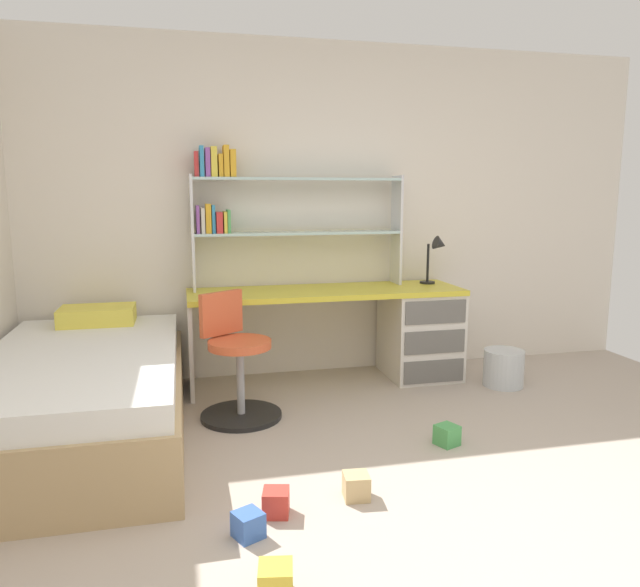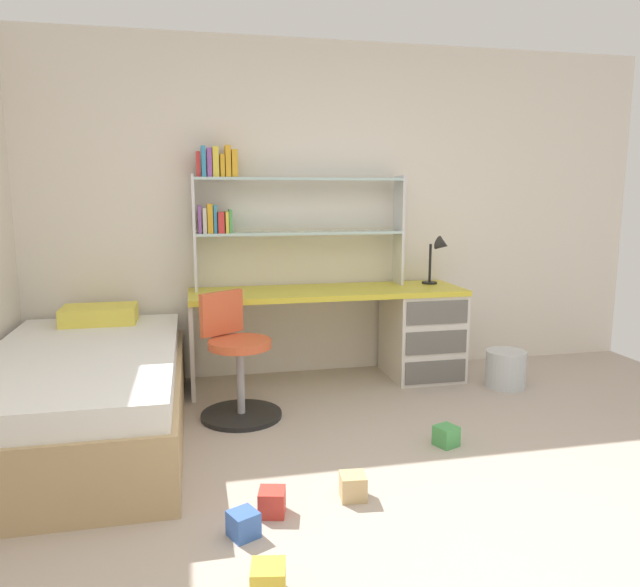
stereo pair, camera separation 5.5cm
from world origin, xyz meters
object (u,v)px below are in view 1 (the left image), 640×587
Objects in this scene: waste_bin at (504,368)px; toy_block_blue_3 at (248,525)px; desk at (395,327)px; bookshelf_hutch at (265,204)px; swivel_chair at (237,369)px; toy_block_yellow_2 at (276,582)px; toy_block_natural_0 at (356,486)px; bed_platform at (83,395)px; toy_block_green_4 at (447,435)px; desk_lamp at (437,252)px; toy_block_red_1 at (276,502)px.

waste_bin is 2.60m from toy_block_blue_3.
desk is 1.28× the size of bookshelf_hutch.
toy_block_blue_3 is (-0.09, -1.38, -0.26)m from swivel_chair.
toy_block_blue_3 is (-0.05, 0.40, -0.01)m from toy_block_yellow_2.
desk is at bearing 60.87° from toy_block_yellow_2.
toy_block_yellow_2 reaches higher than toy_block_natural_0.
desk is 2.40m from toy_block_blue_3.
bed_platform is (-1.21, -0.89, -1.09)m from bookshelf_hutch.
toy_block_yellow_2 is 0.40m from toy_block_blue_3.
toy_block_green_4 is (1.13, -0.71, -0.26)m from swivel_chair.
bookshelf_hutch reaches higher than toy_block_blue_3.
swivel_chair is at bearing 9.10° from bed_platform.
waste_bin reaches higher than toy_block_natural_0.
toy_block_green_4 is at bearing -15.55° from bed_platform.
toy_block_blue_3 is 1.39m from toy_block_green_4.
toy_block_green_4 is (1.16, 1.07, -0.00)m from toy_block_yellow_2.
toy_block_blue_3 is at bearing -151.22° from toy_block_green_4.
desk_lamp is at bearing 21.35° from swivel_chair.
toy_block_yellow_2 reaches higher than toy_block_blue_3.
bed_platform is 1.71m from toy_block_natural_0.
toy_block_natural_0 is (0.45, -1.17, -0.26)m from swivel_chair.
bed_platform is at bearing -161.89° from desk.
waste_bin is (2.00, 0.17, -0.18)m from swivel_chair.
toy_block_green_4 is (0.83, -1.46, -1.29)m from bookshelf_hutch.
toy_block_yellow_2 reaches higher than toy_block_red_1.
waste_bin is at bearing 36.67° from toy_block_blue_3.
toy_block_blue_3 is at bearing -130.58° from desk_lamp.
bookshelf_hutch is 1.99× the size of swivel_chair.
waste_bin is 1.25m from toy_block_green_4.
bookshelf_hutch reaches higher than toy_block_green_4.
toy_block_green_4 is at bearing -96.55° from desk.
desk is 2.55× the size of swivel_chair.
toy_block_red_1 is at bearing 46.68° from toy_block_blue_3.
desk_lamp is 3.29× the size of toy_block_red_1.
desk is 2.30m from bed_platform.
desk_lamp is 3.21× the size of toy_block_natural_0.
bookshelf_hutch is 2.38m from toy_block_red_1.
swivel_chair is at bearing -158.65° from desk_lamp.
waste_bin is at bearing 6.27° from bed_platform.
toy_block_yellow_2 is (-1.68, -2.42, -0.91)m from desk_lamp.
toy_block_yellow_2 is at bearing -99.04° from toy_block_red_1.
toy_block_yellow_2 is at bearing -61.83° from bed_platform.
toy_block_red_1 is (-1.22, -1.80, -0.35)m from desk.
toy_block_natural_0 reaches higher than toy_block_green_4.
toy_block_natural_0 is at bearing -37.13° from bed_platform.
swivel_chair reaches higher than desk.
bookshelf_hutch is 14.41× the size of toy_block_blue_3.
bed_platform reaches higher than toy_block_red_1.
toy_block_natural_0 is at bearing -145.96° from toy_block_green_4.
bookshelf_hutch is 13.41× the size of toy_block_natural_0.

